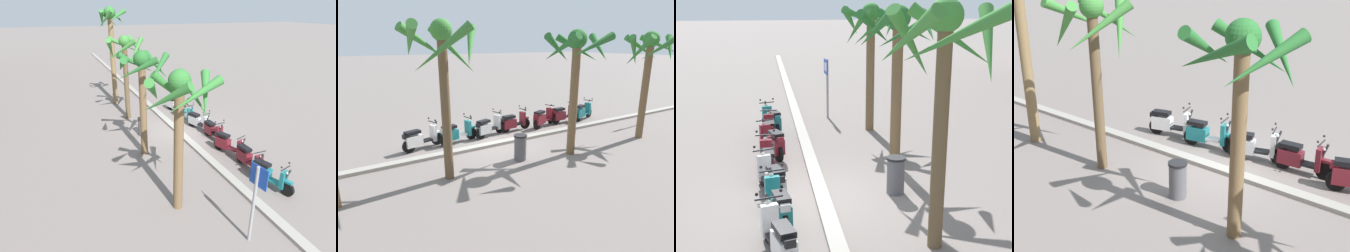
{
  "view_description": "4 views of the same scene",
  "coord_description": "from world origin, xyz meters",
  "views": [
    {
      "loc": [
        -13.19,
        5.94,
        6.16
      ],
      "look_at": [
        -2.48,
        1.6,
        1.39
      ],
      "focal_mm": 30.78,
      "sensor_mm": 36.0,
      "label": 1
    },
    {
      "loc": [
        5.7,
        10.14,
        4.12
      ],
      "look_at": [
        0.55,
        1.86,
        1.33
      ],
      "focal_mm": 31.02,
      "sensor_mm": 36.0,
      "label": 2
    },
    {
      "loc": [
        11.01,
        -1.16,
        4.76
      ],
      "look_at": [
        -1.94,
        1.03,
        1.28
      ],
      "focal_mm": 51.74,
      "sensor_mm": 36.0,
      "label": 3
    },
    {
      "loc": [
        -6.14,
        9.52,
        5.57
      ],
      "look_at": [
        0.84,
        0.83,
        1.35
      ],
      "focal_mm": 47.23,
      "sensor_mm": 36.0,
      "label": 4
    }
  ],
  "objects": [
    {
      "name": "scooter_maroon_lead_nearest",
      "position": [
        -4.82,
        -1.01,
        0.45
      ],
      "size": [
        1.8,
        0.56,
        1.04
      ],
      "color": "black",
      "rests_on": "ground"
    },
    {
      "name": "curb_strip",
      "position": [
        0.0,
        0.14,
        0.06
      ],
      "size": [
        60.0,
        0.36,
        0.12
      ],
      "primitive_type": "cube",
      "color": "gray",
      "rests_on": "ground"
    },
    {
      "name": "scooter_teal_mid_centre",
      "position": [
        -6.14,
        -0.9,
        0.47
      ],
      "size": [
        1.76,
        0.76,
        1.17
      ],
      "color": "black",
      "rests_on": "ground"
    },
    {
      "name": "scooter_silver_mid_front",
      "position": [
        -0.32,
        -1.05,
        0.45
      ],
      "size": [
        1.75,
        0.79,
        1.17
      ],
      "color": "black",
      "rests_on": "ground"
    },
    {
      "name": "scooter_maroon_last_in_row",
      "position": [
        -1.74,
        -1.13,
        0.44
      ],
      "size": [
        1.73,
        0.56,
        1.17
      ],
      "color": "black",
      "rests_on": "ground"
    },
    {
      "name": "palm_tree_by_mall_entrance",
      "position": [
        5.96,
        2.09,
        4.57
      ],
      "size": [
        1.92,
        1.89,
        6.24
      ],
      "color": "olive",
      "rests_on": "ground"
    },
    {
      "name": "palm_tree_mid_walkway",
      "position": [
        2.79,
        2.02,
        3.64
      ],
      "size": [
        2.36,
        2.38,
        4.78
      ],
      "color": "brown",
      "rests_on": "ground"
    },
    {
      "name": "ground_plane",
      "position": [
        0.0,
        0.0,
        0.0
      ],
      "size": [
        200.0,
        200.0,
        0.0
      ],
      "primitive_type": "plane",
      "color": "slate"
    },
    {
      "name": "scooter_maroon_second_in_line",
      "position": [
        -3.4,
        -0.95,
        0.47
      ],
      "size": [
        1.79,
        0.84,
        1.04
      ],
      "color": "black",
      "rests_on": "ground"
    },
    {
      "name": "crossing_sign",
      "position": [
        -8.15,
        1.38,
        1.5
      ],
      "size": [
        0.6,
        0.15,
        2.4
      ],
      "color": "#939399",
      "rests_on": "ground"
    },
    {
      "name": "scooter_teal_mid_rear",
      "position": [
        1.3,
        -0.94,
        0.45
      ],
      "size": [
        1.82,
        0.66,
        1.17
      ],
      "color": "black",
      "rests_on": "ground"
    },
    {
      "name": "scooter_white_gap_after_mid",
      "position": [
        2.81,
        -0.99,
        0.45
      ],
      "size": [
        1.79,
        0.75,
        1.17
      ],
      "color": "black",
      "rests_on": "ground"
    },
    {
      "name": "palm_tree_near_sign",
      "position": [
        -1.97,
        2.53,
        3.5
      ],
      "size": [
        2.28,
        2.4,
        4.59
      ],
      "color": "brown",
      "rests_on": "ground"
    },
    {
      "name": "palm_tree_far_corner",
      "position": [
        -6.06,
        2.68,
        3.51
      ],
      "size": [
        2.29,
        2.31,
        4.61
      ],
      "color": "brown",
      "rests_on": "ground"
    },
    {
      "name": "litter_bin",
      "position": [
        0.03,
        2.01,
        0.48
      ],
      "size": [
        0.48,
        0.48,
        0.95
      ],
      "color": "#56565B",
      "rests_on": "ground"
    }
  ]
}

